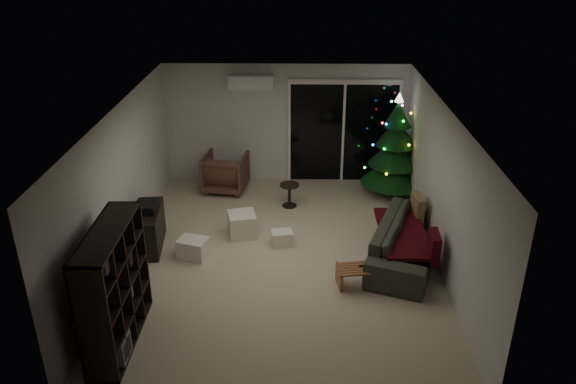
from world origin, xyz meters
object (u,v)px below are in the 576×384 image
bookshelf (98,287)px  sofa (408,241)px  armchair (225,172)px  christmas_tree (395,145)px  coffee_table (373,276)px  media_cabinet (149,229)px

bookshelf → sofa: 4.80m
bookshelf → armchair: (1.02, 4.73, -0.42)m
bookshelf → christmas_tree: (4.44, 4.65, 0.24)m
armchair → christmas_tree: christmas_tree is taller
bookshelf → christmas_tree: 6.43m
coffee_table → media_cabinet: bearing=154.7°
armchair → christmas_tree: size_ratio=0.41×
media_cabinet → christmas_tree: christmas_tree is taller
christmas_tree → media_cabinet: bearing=-153.2°
sofa → christmas_tree: bearing=17.3°
media_cabinet → bookshelf: bearing=-96.0°
coffee_table → bookshelf: bearing=-168.9°
bookshelf → coffee_table: (3.65, 1.29, -0.64)m
coffee_table → christmas_tree: 3.56m
sofa → christmas_tree: (0.14, 2.57, 0.71)m
bookshelf → armchair: bearing=97.6°
media_cabinet → coffee_table: (3.65, -1.11, -0.17)m
media_cabinet → armchair: size_ratio=1.26×
media_cabinet → coffee_table: size_ratio=1.01×
armchair → media_cabinet: bearing=74.5°
sofa → christmas_tree: 2.67m
bookshelf → coffee_table: size_ratio=1.51×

